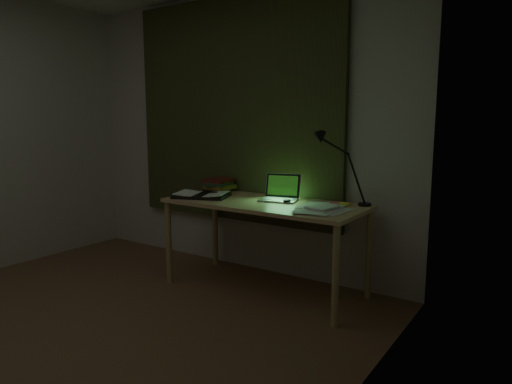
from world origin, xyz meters
TOP-DOWN VIEW (x-y plane):
  - floor at (0.00, 0.00)m, footprint 3.50×4.00m
  - wall_back at (0.00, 2.00)m, footprint 3.50×0.00m
  - wall_right at (1.75, 0.00)m, footprint 0.00×4.00m
  - curtain at (0.00, 1.96)m, footprint 2.20×0.06m
  - desk at (0.59, 1.57)m, footprint 1.59×0.70m
  - laptop at (0.67, 1.66)m, footprint 0.36×0.39m
  - open_textbook at (0.04, 1.47)m, footprint 0.52×0.45m
  - book_stack at (-0.03, 1.78)m, footprint 0.22×0.26m
  - loose_papers at (1.06, 1.56)m, footprint 0.42×0.44m
  - mouse at (0.77, 1.62)m, footprint 0.07×0.10m
  - sticky_yellow at (1.18, 1.79)m, footprint 0.09×0.09m
  - sticky_pink at (1.10, 1.77)m, footprint 0.09×0.09m
  - desk_lamp at (1.31, 1.85)m, footprint 0.39×0.32m

SIDE VIEW (x-z plane):
  - floor at x=0.00m, z-range 0.00..0.00m
  - desk at x=0.59m, z-range 0.00..0.73m
  - sticky_pink at x=1.10m, z-range 0.73..0.74m
  - sticky_yellow at x=1.18m, z-range 0.73..0.74m
  - loose_papers at x=1.06m, z-range 0.73..0.75m
  - mouse at x=0.77m, z-range 0.73..0.76m
  - open_textbook at x=0.04m, z-range 0.73..0.76m
  - book_stack at x=-0.03m, z-range 0.73..0.85m
  - laptop at x=0.67m, z-range 0.73..0.94m
  - desk_lamp at x=1.31m, z-range 0.73..1.25m
  - wall_back at x=0.00m, z-range 0.00..2.50m
  - wall_right at x=1.75m, z-range 0.00..2.50m
  - curtain at x=0.00m, z-range 0.45..2.45m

